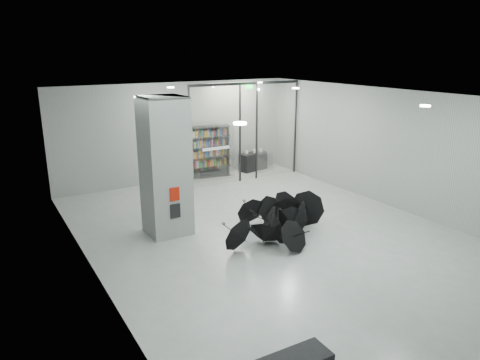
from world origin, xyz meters
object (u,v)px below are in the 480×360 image
bookshelf (207,152)px  umbrella_cluster (280,224)px  column (165,167)px  shop_counter (253,161)px

bookshelf → umbrella_cluster: bookshelf is taller
column → shop_counter: bearing=38.1°
umbrella_cluster → column: bearing=146.8°
shop_counter → umbrella_cluster: bearing=-128.9°
column → bookshelf: column is taller
bookshelf → umbrella_cluster: (-0.95, -6.58, -0.80)m
shop_counter → column: bearing=-154.6°
bookshelf → umbrella_cluster: bearing=-88.4°
bookshelf → shop_counter: size_ratio=1.65×
column → shop_counter: column is taller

